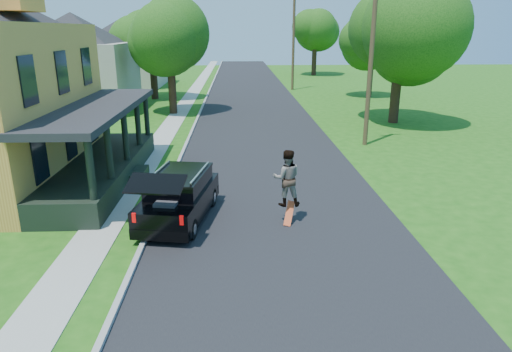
{
  "coord_description": "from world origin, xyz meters",
  "views": [
    {
      "loc": [
        -1.29,
        -12.16,
        5.97
      ],
      "look_at": [
        -0.65,
        3.0,
        1.08
      ],
      "focal_mm": 32.0,
      "sensor_mm": 36.0,
      "label": 1
    }
  ],
  "objects_px": {
    "tree_right_near": "(400,33)",
    "utility_pole_near": "(371,56)",
    "black_suv": "(179,197)",
    "skateboarder": "(287,178)"
  },
  "relations": [
    {
      "from": "black_suv",
      "to": "skateboarder",
      "type": "bearing_deg",
      "value": 5.37
    },
    {
      "from": "tree_right_near",
      "to": "utility_pole_near",
      "type": "xyz_separation_m",
      "value": [
        -3.54,
        -6.12,
        -1.1
      ]
    },
    {
      "from": "tree_right_near",
      "to": "utility_pole_near",
      "type": "height_order",
      "value": "tree_right_near"
    },
    {
      "from": "skateboarder",
      "to": "tree_right_near",
      "type": "distance_m",
      "value": 19.06
    },
    {
      "from": "black_suv",
      "to": "utility_pole_near",
      "type": "bearing_deg",
      "value": 58.1
    },
    {
      "from": "tree_right_near",
      "to": "black_suv",
      "type": "bearing_deg",
      "value": -127.7
    },
    {
      "from": "black_suv",
      "to": "utility_pole_near",
      "type": "relative_size",
      "value": 0.52
    },
    {
      "from": "black_suv",
      "to": "utility_pole_near",
      "type": "distance_m",
      "value": 13.82
    },
    {
      "from": "tree_right_near",
      "to": "utility_pole_near",
      "type": "relative_size",
      "value": 1.01
    },
    {
      "from": "utility_pole_near",
      "to": "skateboarder",
      "type": "bearing_deg",
      "value": -136.25
    }
  ]
}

